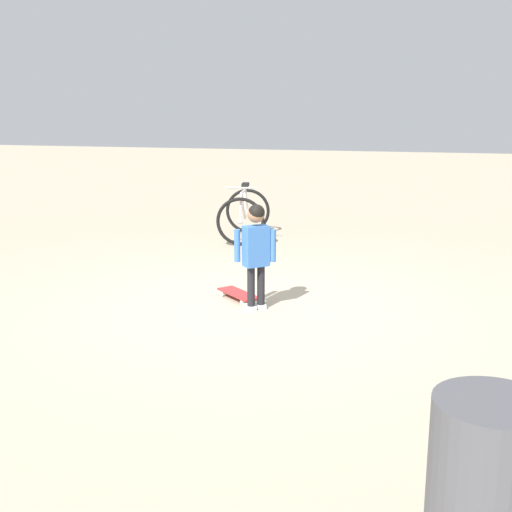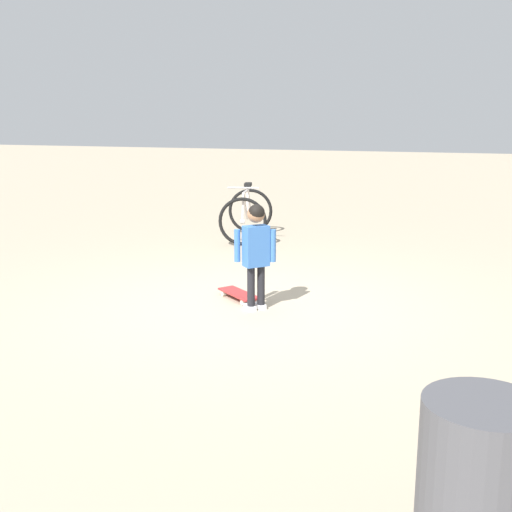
{
  "view_description": "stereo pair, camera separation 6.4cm",
  "coord_description": "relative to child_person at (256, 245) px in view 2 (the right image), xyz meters",
  "views": [
    {
      "loc": [
        1.73,
        -6.02,
        1.95
      ],
      "look_at": [
        0.05,
        -0.1,
        0.55
      ],
      "focal_mm": 45.37,
      "sensor_mm": 36.0,
      "label": 1
    },
    {
      "loc": [
        1.79,
        -6.0,
        1.95
      ],
      "look_at": [
        0.05,
        -0.1,
        0.55
      ],
      "focal_mm": 45.37,
      "sensor_mm": 36.0,
      "label": 2
    }
  ],
  "objects": [
    {
      "name": "ground_plane",
      "position": [
        -0.05,
        0.1,
        -0.66
      ],
      "size": [
        50.0,
        50.0,
        0.0
      ],
      "primitive_type": "plane",
      "color": "tan"
    },
    {
      "name": "child_person",
      "position": [
        0.0,
        0.0,
        0.0
      ],
      "size": [
        0.4,
        0.27,
        1.06
      ],
      "color": "black",
      "rests_on": "ground"
    },
    {
      "name": "skateboard",
      "position": [
        -0.27,
        0.29,
        -0.6
      ],
      "size": [
        0.55,
        0.51,
        0.07
      ],
      "color": "#B22D2D",
      "rests_on": "ground"
    },
    {
      "name": "bicycle_mid",
      "position": [
        -1.16,
        3.42,
        -0.28
      ],
      "size": [
        0.89,
        1.18,
        0.85
      ],
      "color": "black",
      "rests_on": "ground"
    }
  ]
}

